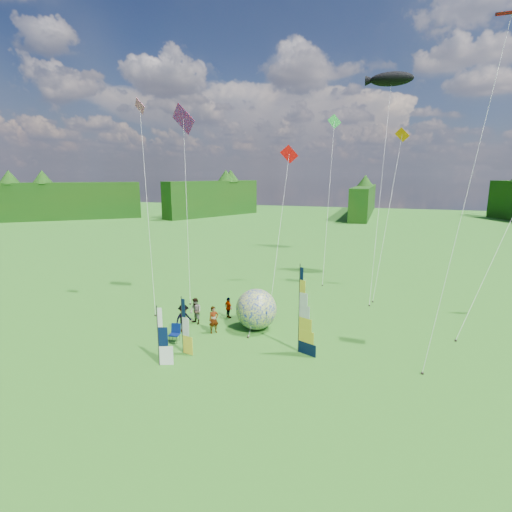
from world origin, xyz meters
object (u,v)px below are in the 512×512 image
(bol_inflatable, at_px, (256,309))
(spectator_d, at_px, (228,308))
(side_banner_far, at_px, (158,337))
(spectator_a, at_px, (214,320))
(kite_whale, at_px, (382,168))
(side_banner_left, at_px, (182,326))
(camp_chair, at_px, (174,333))
(feather_banner_main, at_px, (299,310))
(spectator_c, at_px, (184,318))
(spectator_b, at_px, (196,311))

(bol_inflatable, distance_m, spectator_d, 2.90)
(side_banner_far, height_order, spectator_a, side_banner_far)
(spectator_d, xyz_separation_m, kite_whale, (9.70, 12.68, 9.95))
(side_banner_left, height_order, camp_chair, side_banner_left)
(kite_whale, bearing_deg, side_banner_far, -95.91)
(feather_banner_main, bearing_deg, side_banner_far, -126.54)
(spectator_c, xyz_separation_m, camp_chair, (0.21, -1.58, -0.38))
(spectator_c, bearing_deg, side_banner_left, -124.93)
(feather_banner_main, xyz_separation_m, side_banner_left, (-6.30, -2.23, -0.89))
(spectator_a, bearing_deg, bol_inflatable, -10.93)
(spectator_d, bearing_deg, bol_inflatable, -170.57)
(spectator_c, relative_size, spectator_d, 1.23)
(spectator_a, bearing_deg, side_banner_far, -144.41)
(side_banner_left, xyz_separation_m, spectator_c, (-1.45, 2.78, -0.71))
(camp_chair, bearing_deg, spectator_a, 43.80)
(side_banner_far, bearing_deg, side_banner_left, 54.94)
(kite_whale, bearing_deg, spectator_c, -104.46)
(bol_inflatable, distance_m, spectator_b, 4.29)
(bol_inflatable, height_order, spectator_d, bol_inflatable)
(spectator_d, distance_m, camp_chair, 5.19)
(spectator_b, bearing_deg, side_banner_far, -52.28)
(spectator_b, relative_size, spectator_d, 1.20)
(side_banner_far, xyz_separation_m, spectator_b, (-0.90, 6.14, -0.72))
(side_banner_left, height_order, spectator_d, side_banner_left)
(feather_banner_main, height_order, spectator_c, feather_banner_main)
(side_banner_left, xyz_separation_m, spectator_d, (0.33, 6.14, -0.88))
(bol_inflatable, bearing_deg, spectator_b, -173.58)
(spectator_a, distance_m, kite_whale, 20.71)
(feather_banner_main, relative_size, spectator_b, 2.78)
(feather_banner_main, bearing_deg, spectator_b, -172.64)
(spectator_b, xyz_separation_m, spectator_d, (1.71, 1.77, -0.15))
(spectator_a, relative_size, camp_chair, 1.61)
(side_banner_left, relative_size, spectator_b, 1.80)
(bol_inflatable, bearing_deg, spectator_a, -147.04)
(side_banner_left, height_order, spectator_a, side_banner_left)
(feather_banner_main, relative_size, kite_whale, 0.24)
(kite_whale, bearing_deg, bol_inflatable, -96.05)
(bol_inflatable, bearing_deg, camp_chair, -138.29)
(spectator_c, bearing_deg, feather_banner_main, -66.51)
(feather_banner_main, xyz_separation_m, spectator_c, (-7.75, 0.55, -1.60))
(feather_banner_main, bearing_deg, spectator_c, -161.18)
(side_banner_left, xyz_separation_m, side_banner_far, (-0.48, -1.77, -0.01))
(spectator_b, height_order, spectator_c, spectator_c)
(feather_banner_main, relative_size, spectator_a, 2.84)
(side_banner_left, xyz_separation_m, camp_chair, (-1.24, 1.20, -1.09))
(spectator_b, bearing_deg, bol_inflatable, 35.76)
(spectator_a, xyz_separation_m, camp_chair, (-1.70, -2.10, -0.34))
(spectator_b, height_order, camp_chair, spectator_b)
(bol_inflatable, relative_size, spectator_b, 1.49)
(spectator_c, bearing_deg, spectator_b, 25.18)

